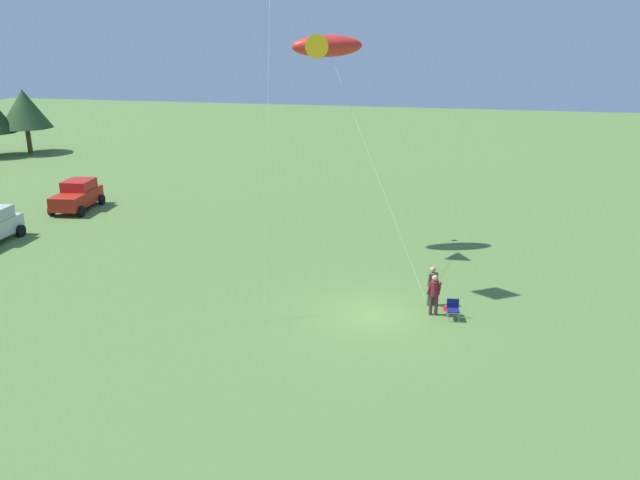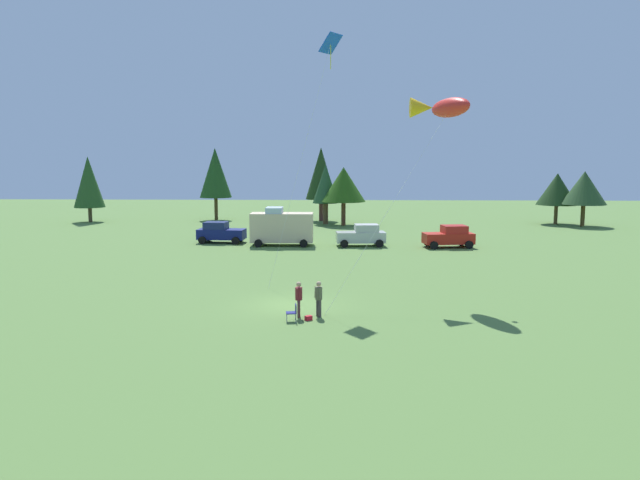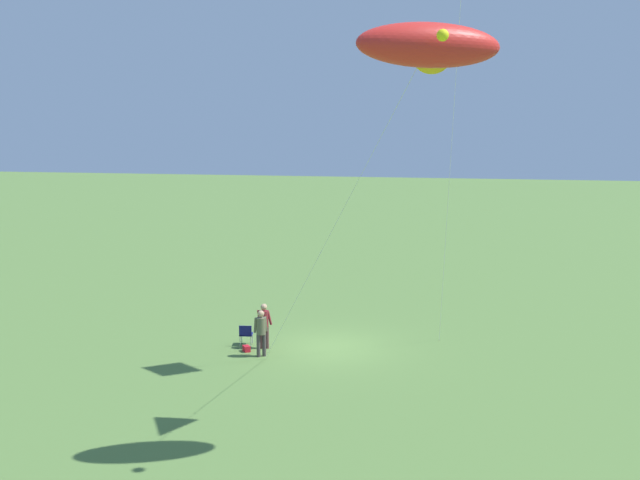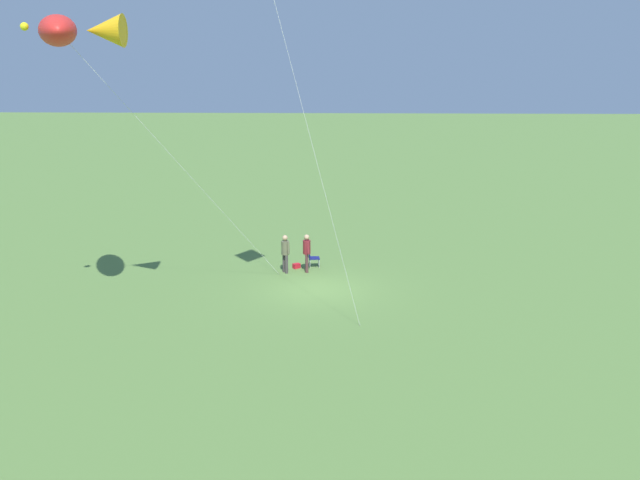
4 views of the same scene
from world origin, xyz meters
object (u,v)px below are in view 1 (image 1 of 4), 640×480
at_px(person_spectator, 434,292).
at_px(backpack_on_grass, 447,309).
at_px(person_kite_flyer, 432,283).
at_px(kite_large_fish, 325,46).
at_px(car_red_sedan, 77,195).
at_px(folding_chair, 453,308).

relative_size(person_spectator, backpack_on_grass, 5.44).
distance_m(person_kite_flyer, kite_large_fish, 13.08).
bearing_deg(car_red_sedan, person_kite_flyer, -121.56).
bearing_deg(backpack_on_grass, person_kite_flyer, 56.77).
bearing_deg(car_red_sedan, person_spectator, -123.35).
height_order(folding_chair, car_red_sedan, car_red_sedan).
relative_size(person_spectator, car_red_sedan, 0.39).
xyz_separation_m(backpack_on_grass, kite_large_fish, (7.19, 6.85, 10.30)).
bearing_deg(kite_large_fish, folding_chair, -138.17).
relative_size(folding_chair, person_spectator, 0.47).
height_order(folding_chair, kite_large_fish, kite_large_fish).
distance_m(person_kite_flyer, car_red_sedan, 25.81).
xyz_separation_m(folding_chair, person_spectator, (0.21, 0.78, 0.53)).
height_order(person_spectator, car_red_sedan, car_red_sedan).
bearing_deg(person_spectator, folding_chair, 72.32).
bearing_deg(person_kite_flyer, folding_chair, 4.92).
relative_size(person_kite_flyer, backpack_on_grass, 5.44).
bearing_deg(person_spectator, car_red_sedan, -118.08).
bearing_deg(folding_chair, backpack_on_grass, -170.06).
height_order(person_kite_flyer, car_red_sedan, car_red_sedan).
height_order(person_kite_flyer, person_spectator, same).
distance_m(person_kite_flyer, person_spectator, 0.97).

